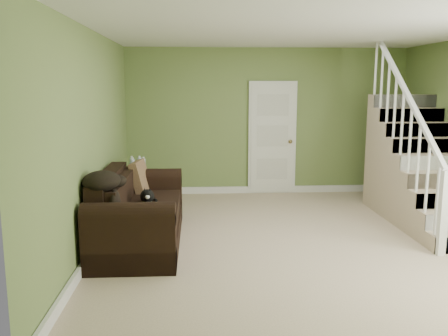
{
  "coord_description": "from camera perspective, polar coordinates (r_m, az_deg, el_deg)",
  "views": [
    {
      "loc": [
        -1.26,
        -5.71,
        1.95
      ],
      "look_at": [
        -0.91,
        0.37,
        0.88
      ],
      "focal_mm": 38.0,
      "sensor_mm": 36.0,
      "label": 1
    }
  ],
  "objects": [
    {
      "name": "floor",
      "position": [
        6.17,
        8.74,
        -8.59
      ],
      "size": [
        5.0,
        5.5,
        0.01
      ],
      "primitive_type": "cube",
      "color": "tan",
      "rests_on": "ground"
    },
    {
      "name": "banana",
      "position": [
        5.65,
        -9.63,
        -4.99
      ],
      "size": [
        0.14,
        0.18,
        0.05
      ],
      "primitive_type": "ellipsoid",
      "rotation": [
        0.0,
        0.0,
        0.54
      ],
      "color": "yellow",
      "rests_on": "sofa"
    },
    {
      "name": "throw_pillow",
      "position": [
        6.74,
        -10.02,
        -1.11
      ],
      "size": [
        0.29,
        0.49,
        0.47
      ],
      "primitive_type": "cube",
      "rotation": [
        0.0,
        -0.24,
        -0.15
      ],
      "color": "#513320",
      "rests_on": "sofa"
    },
    {
      "name": "throw_blanket",
      "position": [
        5.33,
        -14.53,
        -1.53
      ],
      "size": [
        0.53,
        0.62,
        0.22
      ],
      "primitive_type": "ellipsoid",
      "rotation": [
        0.0,
        0.0,
        0.27
      ],
      "color": "black",
      "rests_on": "sofa"
    },
    {
      "name": "wall_left",
      "position": [
        5.88,
        -15.49,
        3.26
      ],
      "size": [
        0.04,
        5.5,
        2.6
      ],
      "primitive_type": "cube",
      "color": "olive",
      "rests_on": "floor"
    },
    {
      "name": "door",
      "position": [
        8.58,
        5.83,
        3.59
      ],
      "size": [
        0.86,
        0.12,
        2.02
      ],
      "color": "white",
      "rests_on": "floor"
    },
    {
      "name": "side_table",
      "position": [
        7.46,
        -10.12,
        -2.75
      ],
      "size": [
        0.53,
        0.53,
        0.87
      ],
      "rotation": [
        0.0,
        0.0,
        -0.01
      ],
      "color": "black",
      "rests_on": "floor"
    },
    {
      "name": "wall_back",
      "position": [
        8.58,
        5.15,
        5.57
      ],
      "size": [
        5.0,
        0.04,
        2.6
      ],
      "primitive_type": "cube",
      "color": "olive",
      "rests_on": "floor"
    },
    {
      "name": "staircase",
      "position": [
        7.55,
        22.29,
        -0.78
      ],
      "size": [
        1.0,
        2.51,
        2.82
      ],
      "color": "tan",
      "rests_on": "floor"
    },
    {
      "name": "sofa",
      "position": [
        6.04,
        -10.47,
        -5.69
      ],
      "size": [
        0.97,
        2.24,
        0.89
      ],
      "color": "black",
      "rests_on": "floor"
    },
    {
      "name": "wall_front",
      "position": [
        3.29,
        19.33,
        -1.99
      ],
      "size": [
        5.0,
        0.04,
        2.6
      ],
      "primitive_type": "cube",
      "color": "olive",
      "rests_on": "floor"
    },
    {
      "name": "ceiling",
      "position": [
        5.89,
        9.43,
        16.18
      ],
      "size": [
        5.0,
        5.5,
        0.01
      ],
      "primitive_type": "cube",
      "color": "white",
      "rests_on": "wall_back"
    },
    {
      "name": "baseboard_left",
      "position": [
        6.14,
        -14.68,
        -8.3
      ],
      "size": [
        0.04,
        5.5,
        0.12
      ],
      "primitive_type": "cube",
      "color": "white",
      "rests_on": "floor"
    },
    {
      "name": "baseboard_back",
      "position": [
        8.73,
        5.05,
        -2.58
      ],
      "size": [
        5.0,
        0.04,
        0.12
      ],
      "primitive_type": "cube",
      "color": "white",
      "rests_on": "floor"
    },
    {
      "name": "cat",
      "position": [
        6.04,
        -9.23,
        -3.38
      ],
      "size": [
        0.25,
        0.47,
        0.23
      ],
      "rotation": [
        0.0,
        0.0,
        0.11
      ],
      "color": "black",
      "rests_on": "sofa"
    }
  ]
}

